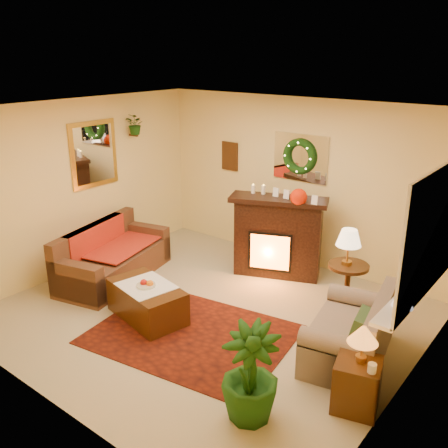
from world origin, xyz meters
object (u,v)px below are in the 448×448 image
Objects in this scene: loveseat at (350,323)px; end_table_square at (357,384)px; coffee_table at (147,303)px; sofa at (114,251)px; fireplace at (278,240)px; side_table_round at (347,289)px.

loveseat is 2.59× the size of end_table_square.
loveseat reaches higher than coffee_table.
sofa reaches higher than end_table_square.
end_table_square is at bearing -65.72° from fireplace.
sofa is at bearing -161.12° from fireplace.
sofa is 1.77× the size of coffee_table.
side_table_round is at bearing 105.39° from loveseat.
end_table_square reaches higher than coffee_table.
coffee_table is at bearing -138.36° from side_table_round.
end_table_square is at bearing -71.01° from loveseat.
sofa is at bearing -159.26° from side_table_round.
end_table_square is (2.22, -2.09, -0.28)m from fireplace.
fireplace is 2.24m from loveseat.
side_table_round is 1.89m from end_table_square.
loveseat is at bearing 30.19° from coffee_table.
side_table_round reaches higher than coffee_table.
fireplace is at bearing 131.96° from loveseat.
loveseat is at bearing -9.15° from sofa.
side_table_round is 1.31× the size of end_table_square.
side_table_round is 0.63× the size of coffee_table.
sofa reaches higher than loveseat.
coffee_table is (-2.39, -0.78, -0.21)m from loveseat.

